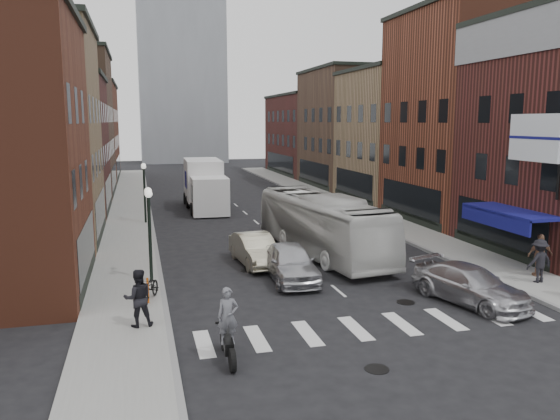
# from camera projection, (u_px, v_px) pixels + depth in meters

# --- Properties ---
(ground) EXTENTS (160.00, 160.00, 0.00)m
(ground) POSITION_uv_depth(u_px,v_px,m) (348.00, 299.00, 21.44)
(ground) COLOR black
(ground) RESTS_ON ground
(sidewalk_left) EXTENTS (3.00, 74.00, 0.15)m
(sidewalk_left) POSITION_uv_depth(u_px,v_px,m) (130.00, 214.00, 40.31)
(sidewalk_left) COLOR gray
(sidewalk_left) RESTS_ON ground
(sidewalk_right) EXTENTS (3.00, 74.00, 0.15)m
(sidewalk_right) POSITION_uv_depth(u_px,v_px,m) (345.00, 206.00, 44.56)
(sidewalk_right) COLOR gray
(sidewalk_right) RESTS_ON ground
(curb_left) EXTENTS (0.20, 74.00, 0.16)m
(curb_left) POSITION_uv_depth(u_px,v_px,m) (150.00, 215.00, 40.70)
(curb_left) COLOR gray
(curb_left) RESTS_ON ground
(curb_right) EXTENTS (0.20, 74.00, 0.16)m
(curb_right) POSITION_uv_depth(u_px,v_px,m) (328.00, 207.00, 44.19)
(curb_right) COLOR gray
(curb_right) RESTS_ON ground
(crosswalk_stripes) EXTENTS (12.00, 2.20, 0.01)m
(crosswalk_stripes) POSITION_uv_depth(u_px,v_px,m) (380.00, 326.00, 18.58)
(crosswalk_stripes) COLOR silver
(crosswalk_stripes) RESTS_ON ground
(bldg_left_mid_a) EXTENTS (10.30, 10.20, 12.30)m
(bldg_left_mid_a) POSITION_uv_depth(u_px,v_px,m) (1.00, 135.00, 30.07)
(bldg_left_mid_a) COLOR #8D724E
(bldg_left_mid_a) RESTS_ON ground
(bldg_left_mid_b) EXTENTS (10.30, 10.20, 10.30)m
(bldg_left_mid_b) POSITION_uv_depth(u_px,v_px,m) (35.00, 145.00, 39.78)
(bldg_left_mid_b) COLOR #491F1A
(bldg_left_mid_b) RESTS_ON ground
(bldg_left_far_a) EXTENTS (10.30, 12.20, 13.30)m
(bldg_left_far_a) POSITION_uv_depth(u_px,v_px,m) (55.00, 124.00, 50.04)
(bldg_left_far_a) COLOR #503728
(bldg_left_far_a) RESTS_ON ground
(bldg_left_far_b) EXTENTS (10.30, 16.20, 11.30)m
(bldg_left_far_b) POSITION_uv_depth(u_px,v_px,m) (72.00, 132.00, 63.56)
(bldg_left_far_b) COLOR #5F2B1B
(bldg_left_far_b) RESTS_ON ground
(bldg_right_mid_a) EXTENTS (10.30, 10.20, 14.30)m
(bldg_right_mid_a) POSITION_uv_depth(u_px,v_px,m) (478.00, 117.00, 37.40)
(bldg_right_mid_a) COLOR #5F2B1B
(bldg_right_mid_a) RESTS_ON ground
(bldg_right_mid_b) EXTENTS (10.30, 10.20, 11.30)m
(bldg_right_mid_b) POSITION_uv_depth(u_px,v_px,m) (408.00, 136.00, 47.19)
(bldg_right_mid_b) COLOR #8D724E
(bldg_right_mid_b) RESTS_ON ground
(bldg_right_far_a) EXTENTS (10.30, 12.20, 12.30)m
(bldg_right_far_a) POSITION_uv_depth(u_px,v_px,m) (358.00, 128.00, 57.61)
(bldg_right_far_a) COLOR #503728
(bldg_right_far_a) RESTS_ON ground
(bldg_right_far_b) EXTENTS (10.30, 16.20, 10.30)m
(bldg_right_far_b) POSITION_uv_depth(u_px,v_px,m) (316.00, 135.00, 71.14)
(bldg_right_far_b) COLOR #491F1A
(bldg_right_far_b) RESTS_ON ground
(awning_blue) EXTENTS (1.80, 5.00, 0.78)m
(awning_blue) POSITION_uv_depth(u_px,v_px,m) (506.00, 213.00, 25.63)
(awning_blue) COLOR navy
(awning_blue) RESTS_ON ground
(billboard_sign) EXTENTS (1.52, 3.00, 3.70)m
(billboard_sign) POSITION_uv_depth(u_px,v_px,m) (536.00, 139.00, 23.07)
(billboard_sign) COLOR black
(billboard_sign) RESTS_ON ground
(distant_tower) EXTENTS (14.00, 14.00, 50.00)m
(distant_tower) POSITION_uv_depth(u_px,v_px,m) (179.00, 12.00, 91.88)
(distant_tower) COLOR #9399A0
(distant_tower) RESTS_ON ground
(streetlamp_near) EXTENTS (0.32, 1.22, 4.11)m
(streetlamp_near) POSITION_uv_depth(u_px,v_px,m) (149.00, 217.00, 22.94)
(streetlamp_near) COLOR black
(streetlamp_near) RESTS_ON ground
(streetlamp_far) EXTENTS (0.32, 1.22, 4.11)m
(streetlamp_far) POSITION_uv_depth(u_px,v_px,m) (144.00, 182.00, 36.31)
(streetlamp_far) COLOR black
(streetlamp_far) RESTS_ON ground
(bike_rack) EXTENTS (0.08, 0.68, 0.80)m
(bike_rack) POSITION_uv_depth(u_px,v_px,m) (148.00, 290.00, 20.69)
(bike_rack) COLOR #D8590C
(bike_rack) RESTS_ON sidewalk_left
(box_truck) EXTENTS (2.89, 8.94, 3.87)m
(box_truck) POSITION_uv_depth(u_px,v_px,m) (205.00, 185.00, 42.75)
(box_truck) COLOR white
(box_truck) RESTS_ON ground
(motorcycle_rider) EXTENTS (0.64, 2.18, 2.22)m
(motorcycle_rider) POSITION_uv_depth(u_px,v_px,m) (228.00, 327.00, 15.69)
(motorcycle_rider) COLOR black
(motorcycle_rider) RESTS_ON ground
(transit_bus) EXTENTS (4.03, 11.61, 3.17)m
(transit_bus) POSITION_uv_depth(u_px,v_px,m) (322.00, 225.00, 28.34)
(transit_bus) COLOR silver
(transit_bus) RESTS_ON ground
(sedan_left_near) EXTENTS (2.11, 4.83, 1.62)m
(sedan_left_near) POSITION_uv_depth(u_px,v_px,m) (290.00, 262.00, 23.80)
(sedan_left_near) COLOR silver
(sedan_left_near) RESTS_ON ground
(sedan_left_far) EXTENTS (1.95, 4.64, 1.49)m
(sedan_left_far) POSITION_uv_depth(u_px,v_px,m) (255.00, 249.00, 26.45)
(sedan_left_far) COLOR beige
(sedan_left_far) RESTS_ON ground
(curb_car) EXTENTS (3.29, 5.26, 1.42)m
(curb_car) POSITION_uv_depth(u_px,v_px,m) (470.00, 285.00, 20.83)
(curb_car) COLOR #BCBBC0
(curb_car) RESTS_ON ground
(parked_bicycle) EXTENTS (1.19, 1.96, 0.97)m
(parked_bicycle) POSITION_uv_depth(u_px,v_px,m) (150.00, 288.00, 20.67)
(parked_bicycle) COLOR black
(parked_bicycle) RESTS_ON sidewalk_left
(ped_left_solo) EXTENTS (0.99, 0.62, 1.94)m
(ped_left_solo) POSITION_uv_depth(u_px,v_px,m) (138.00, 298.00, 18.01)
(ped_left_solo) COLOR black
(ped_left_solo) RESTS_ON sidewalk_left
(ped_right_a) EXTENTS (1.25, 0.70, 1.85)m
(ped_right_a) POSITION_uv_depth(u_px,v_px,m) (539.00, 261.00, 22.99)
(ped_right_a) COLOR black
(ped_right_a) RESTS_ON sidewalk_right
(ped_right_b) EXTENTS (1.19, 0.75, 1.89)m
(ped_right_b) POSITION_uv_depth(u_px,v_px,m) (540.00, 255.00, 23.89)
(ped_right_b) COLOR #8E6148
(ped_right_b) RESTS_ON sidewalk_right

